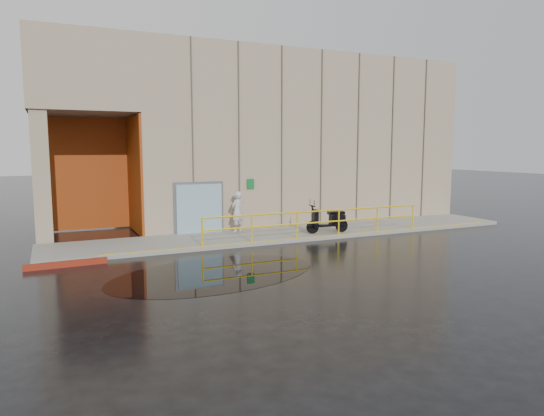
{
  "coord_description": "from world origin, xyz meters",
  "views": [
    {
      "loc": [
        -5.34,
        -13.28,
        3.58
      ],
      "look_at": [
        2.16,
        3.0,
        1.4
      ],
      "focal_mm": 32.0,
      "sensor_mm": 36.0,
      "label": 1
    }
  ],
  "objects": [
    {
      "name": "scooter",
      "position": [
        5.0,
        3.67,
        0.96
      ],
      "size": [
        1.85,
        0.81,
        1.4
      ],
      "rotation": [
        0.0,
        0.0,
        -0.13
      ],
      "color": "black",
      "rests_on": "sidewalk"
    },
    {
      "name": "ground",
      "position": [
        0.0,
        0.0,
        0.0
      ],
      "size": [
        120.0,
        120.0,
        0.0
      ],
      "primitive_type": "plane",
      "color": "black",
      "rests_on": "ground"
    },
    {
      "name": "red_curb",
      "position": [
        -5.0,
        2.5,
        0.09
      ],
      "size": [
        2.41,
        0.29,
        0.18
      ],
      "primitive_type": "cube",
      "rotation": [
        0.0,
        0.0,
        0.04
      ],
      "color": "maroon",
      "rests_on": "ground"
    },
    {
      "name": "guardrail",
      "position": [
        4.25,
        3.15,
        0.68
      ],
      "size": [
        9.56,
        0.06,
        1.03
      ],
      "color": "yellow",
      "rests_on": "sidewalk"
    },
    {
      "name": "sidewalk",
      "position": [
        4.0,
        4.5,
        0.07
      ],
      "size": [
        20.0,
        3.0,
        0.15
      ],
      "primitive_type": "cube",
      "color": "gray",
      "rests_on": "ground"
    },
    {
      "name": "puddle",
      "position": [
        -1.13,
        -0.18,
        0.0
      ],
      "size": [
        6.97,
        5.05,
        0.01
      ],
      "primitive_type": "cube",
      "rotation": [
        0.0,
        0.0,
        0.19
      ],
      "color": "black",
      "rests_on": "ground"
    },
    {
      "name": "person",
      "position": [
        1.7,
        5.49,
        0.99
      ],
      "size": [
        0.74,
        0.66,
        1.69
      ],
      "primitive_type": "imported",
      "rotation": [
        0.0,
        0.0,
        3.67
      ],
      "color": "#BBBABF",
      "rests_on": "sidewalk"
    },
    {
      "name": "building",
      "position": [
        5.1,
        10.98,
        4.21
      ],
      "size": [
        20.0,
        10.17,
        8.0
      ],
      "color": "gray",
      "rests_on": "ground"
    }
  ]
}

